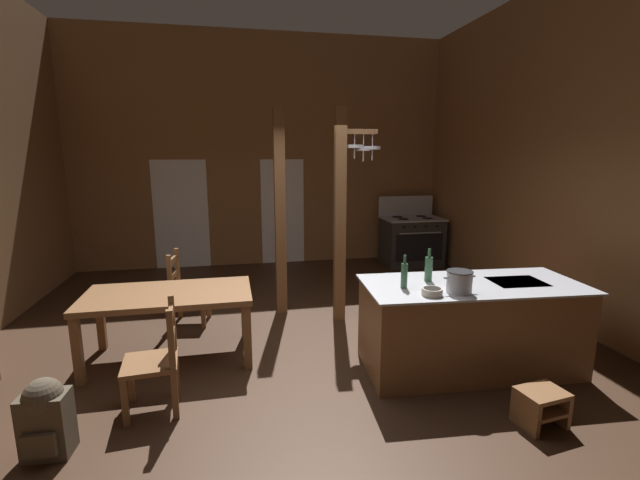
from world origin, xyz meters
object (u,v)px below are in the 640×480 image
step_stool (541,405)px  ladderback_chair_by_post (186,289)px  ladderback_chair_near_window (157,360)px  stove_range (411,240)px  bottle_tall_on_counter (429,268)px  stockpot_on_counter (459,282)px  mixing_bowl_on_counter (432,292)px  kitchen_island (470,326)px  bottle_short_on_counter (404,275)px  backpack (45,415)px  dining_table (169,300)px

step_stool → ladderback_chair_by_post: bearing=137.0°
ladderback_chair_near_window → stove_range: bearing=46.0°
ladderback_chair_by_post → bottle_tall_on_counter: bottle_tall_on_counter is taller
stove_range → stockpot_on_counter: 4.59m
mixing_bowl_on_counter → bottle_tall_on_counter: bottle_tall_on_counter is taller
stove_range → stockpot_on_counter: size_ratio=4.24×
kitchen_island → stockpot_on_counter: bearing=-140.1°
ladderback_chair_near_window → bottle_short_on_counter: bottle_short_on_counter is taller
bottle_short_on_counter → ladderback_chair_near_window: bearing=-176.3°
step_stool → ladderback_chair_near_window: ladderback_chair_near_window is taller
step_stool → bottle_tall_on_counter: 1.52m
step_stool → stockpot_on_counter: 1.18m
step_stool → bottle_short_on_counter: 1.53m
stove_range → ladderback_chair_by_post: size_ratio=1.39×
ladderback_chair_near_window → bottle_short_on_counter: 2.33m
kitchen_island → backpack: 3.74m
step_stool → bottle_tall_on_counter: (-0.47, 1.16, 0.86)m
stockpot_on_counter → bottle_tall_on_counter: size_ratio=0.93×
stockpot_on_counter → bottle_tall_on_counter: 0.41m
ladderback_chair_by_post → bottle_short_on_counter: (2.21, -1.82, 0.58)m
step_stool → ladderback_chair_by_post: size_ratio=0.42×
step_stool → bottle_short_on_counter: bottle_short_on_counter is taller
ladderback_chair_near_window → bottle_short_on_counter: (2.26, 0.14, 0.58)m
stove_range → ladderback_chair_near_window: size_ratio=1.39×
dining_table → ladderback_chair_near_window: (0.02, -0.96, -0.20)m
ladderback_chair_by_post → bottle_tall_on_counter: bearing=-33.1°
ladderback_chair_by_post → backpack: size_ratio=1.59×
ladderback_chair_near_window → ladderback_chair_by_post: same height
mixing_bowl_on_counter → bottle_tall_on_counter: 0.46m
stove_range → ladderback_chair_by_post: (-4.06, -2.29, -0.03)m
backpack → mixing_bowl_on_counter: (3.12, 0.34, 0.62)m
kitchen_island → ladderback_chair_by_post: ladderback_chair_by_post is taller
ladderback_chair_by_post → stockpot_on_counter: 3.40m
ladderback_chair_by_post → stockpot_on_counter: (2.66, -2.05, 0.55)m
backpack → bottle_tall_on_counter: bottle_tall_on_counter is taller
stove_range → bottle_tall_on_counter: size_ratio=3.95×
kitchen_island → stove_range: (1.12, 4.10, 0.03)m
step_stool → bottle_tall_on_counter: bearing=112.2°
step_stool → ladderback_chair_near_window: bearing=164.5°
backpack → stockpot_on_counter: size_ratio=1.91×
stockpot_on_counter → ladderback_chair_near_window: bearing=178.2°
stove_range → stockpot_on_counter: (-1.40, -4.34, 0.52)m
stockpot_on_counter → bottle_short_on_counter: bearing=152.7°
backpack → bottle_short_on_counter: bearing=11.4°
step_stool → mixing_bowl_on_counter: (-0.63, 0.74, 0.76)m
bottle_short_on_counter → bottle_tall_on_counter: bearing=26.7°
kitchen_island → backpack: (-3.69, -0.60, -0.14)m
dining_table → bottle_tall_on_counter: (2.60, -0.65, 0.38)m
backpack → stockpot_on_counter: 3.49m
mixing_bowl_on_counter → bottle_short_on_counter: (-0.17, 0.26, 0.09)m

